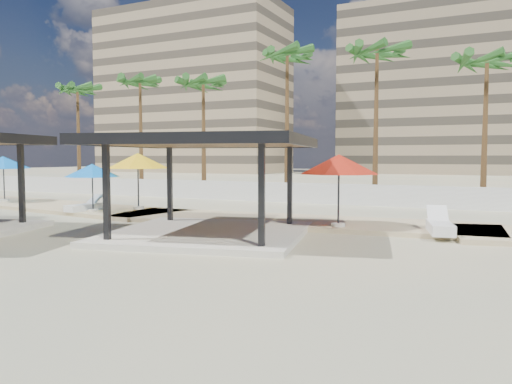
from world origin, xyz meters
TOP-DOWN VIEW (x-y plane):
  - ground at (0.00, 0.00)m, footprint 200.00×200.00m
  - promenade at (2.00, 7.67)m, footprint 44.45×7.97m
  - boundary_wall at (0.00, 16.00)m, footprint 56.00×0.30m
  - building_west at (-42.00, 68.00)m, footprint 34.00×16.00m
  - building_mid at (4.00, 78.00)m, footprint 38.00×16.00m
  - pavilion_central at (0.68, 2.69)m, footprint 8.10×8.10m
  - umbrella_a at (-16.18, 7.68)m, footprint 3.44×3.44m
  - umbrella_b at (-6.31, 7.59)m, footprint 4.05×4.05m
  - umbrella_c at (4.41, 5.80)m, footprint 3.16×3.16m
  - umbrella_f at (-7.58, 5.80)m, footprint 2.54×2.54m
  - lounger_a at (-8.16, 5.84)m, footprint 0.76×2.00m
  - lounger_b at (7.96, 5.85)m, footprint 1.19×2.33m
  - palm_a at (-21.00, 18.30)m, footprint 3.00×3.00m
  - palm_b at (-15.00, 18.70)m, footprint 3.00×3.00m
  - palm_c at (-9.00, 18.10)m, footprint 3.00×3.00m
  - palm_d at (-3.00, 18.90)m, footprint 3.00×3.00m
  - palm_e at (3.00, 18.40)m, footprint 3.00×3.00m
  - palm_f at (9.00, 18.60)m, footprint 3.00×3.00m

SIDE VIEW (x-z plane):
  - ground at x=0.00m, z-range 0.00..0.00m
  - promenade at x=2.00m, z-range -0.06..0.18m
  - lounger_a at x=-8.16m, z-range -0.01..0.73m
  - lounger_b at x=7.96m, z-range -0.04..0.81m
  - boundary_wall at x=0.00m, z-range 0.00..1.20m
  - pavilion_central at x=0.68m, z-range 0.33..3.78m
  - umbrella_f at x=-7.58m, z-range 0.99..3.23m
  - umbrella_a at x=-16.18m, z-range 1.12..3.74m
  - umbrella_c at x=4.41m, z-range 1.14..3.81m
  - umbrella_b at x=-6.31m, z-range 1.17..3.94m
  - palm_c at x=-9.00m, z-range 3.23..11.96m
  - palm_f at x=9.00m, z-range 3.30..12.18m
  - palm_a at x=-21.00m, z-range 3.36..12.37m
  - palm_b at x=-15.00m, z-range 3.49..12.80m
  - palm_e at x=3.00m, z-range 3.72..13.56m
  - palm_d at x=-3.00m, z-range 3.91..14.17m
  - building_mid at x=4.00m, z-range -0.93..29.47m
  - building_west at x=-42.00m, z-range -0.93..31.47m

